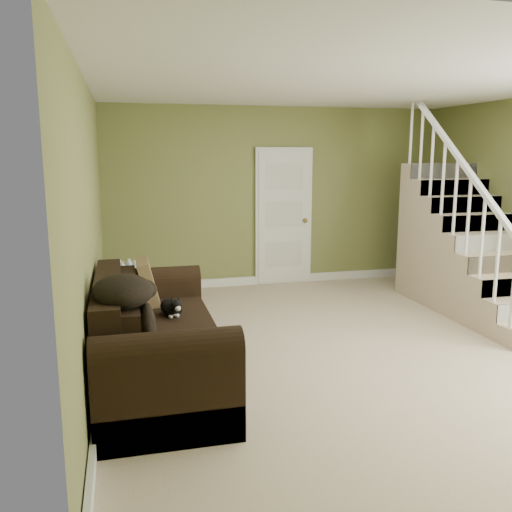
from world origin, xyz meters
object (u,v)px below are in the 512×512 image
side_table (131,304)px  banana (164,338)px  sofa (152,343)px  cat (171,307)px

side_table → banana: side_table is taller
sofa → cat: (0.18, 0.26, 0.23)m
side_table → banana: 1.94m
banana → side_table: bearing=73.0°
side_table → cat: bearing=-74.9°
banana → sofa: bearing=77.0°
side_table → sofa: bearing=-84.2°
sofa → banana: sofa is taller
cat → banana: bearing=-114.7°
cat → side_table: bearing=89.7°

